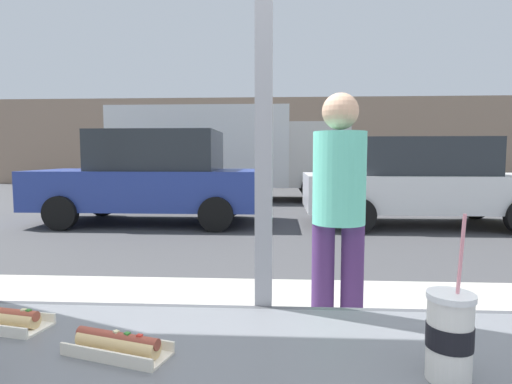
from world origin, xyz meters
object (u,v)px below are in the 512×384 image
hotdog_tray_far (4,319)px  box_truck (226,150)px  parked_car_white (422,182)px  soda_cup_left (450,335)px  pedestrian (339,208)px  hotdog_tray_near (118,344)px  parked_car_blue (154,177)px

hotdog_tray_far → box_truck: 12.04m
parked_car_white → box_truck: 6.48m
box_truck → soda_cup_left: bearing=-80.7°
hotdog_tray_far → pedestrian: (1.07, 1.55, 0.10)m
hotdog_tray_near → box_truck: 12.20m
parked_car_white → pedestrian: bearing=-112.9°
hotdog_tray_near → box_truck: (-1.30, 12.11, 0.61)m
parked_car_blue → box_truck: box_truck is taller
soda_cup_left → hotdog_tray_far: (-1.04, 0.19, -0.07)m
hotdog_tray_near → hotdog_tray_far: 0.37m
pedestrian → parked_car_blue: bearing=116.7°
soda_cup_left → hotdog_tray_near: size_ratio=1.31×
hotdog_tray_far → parked_car_blue: parked_car_blue is taller
pedestrian → hotdog_tray_far: bearing=-124.7°
soda_cup_left → hotdog_tray_far: 1.06m
soda_cup_left → parked_car_blue: (-2.89, 7.53, -0.09)m
hotdog_tray_far → parked_car_white: (3.51, 7.34, -0.09)m
parked_car_white → pedestrian: 6.29m
pedestrian → soda_cup_left: bearing=-90.9°
soda_cup_left → hotdog_tray_far: soda_cup_left is taller
pedestrian → box_truck: bearing=101.0°
hotdog_tray_far → parked_car_white: parked_car_white is taller
hotdog_tray_far → soda_cup_left: bearing=-10.5°
hotdog_tray_near → pedestrian: pedestrian is taller
hotdog_tray_far → parked_car_white: size_ratio=0.05×
soda_cup_left → parked_car_white: (2.47, 7.53, -0.16)m
hotdog_tray_far → box_truck: box_truck is taller
box_truck → parked_car_blue: bearing=-100.9°
parked_car_blue → hotdog_tray_near: bearing=-73.6°
parked_car_blue → pedestrian: 6.48m
soda_cup_left → pedestrian: 1.74m
hotdog_tray_far → parked_car_white: bearing=64.4°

